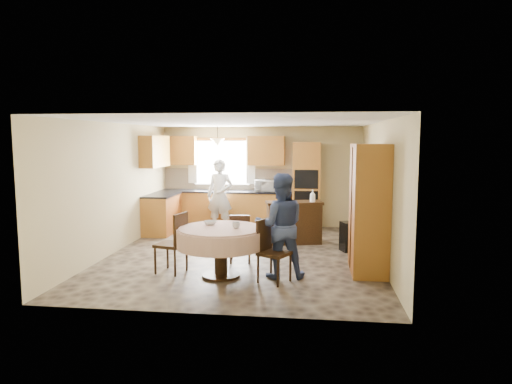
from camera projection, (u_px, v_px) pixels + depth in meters
The scene contains 36 objects.
floor at pixel (243, 255), 8.69m from camera, with size 5.00×6.00×0.01m, color #6C5E4C.
ceiling at pixel (243, 122), 8.40m from camera, with size 5.00×6.00×0.01m, color white.
wall_back at pixel (261, 177), 11.50m from camera, with size 5.00×0.02×2.50m, color tan.
wall_front at pixel (206, 216), 5.59m from camera, with size 5.00×0.02×2.50m, color tan.
wall_left at pixel (116, 188), 8.85m from camera, with size 0.02×6.00×2.50m, color tan.
wall_right at pixel (379, 191), 8.24m from camera, with size 0.02×6.00×2.50m, color tan.
window at pixel (222, 163), 11.57m from camera, with size 1.40×0.03×1.10m, color white.
curtain_left at pixel (192, 161), 11.60m from camera, with size 0.22×0.02×1.15m, color white.
curtain_right at pixel (251, 161), 11.42m from camera, with size 0.22×0.02×1.15m, color white.
base_cab_back at pixel (226, 210), 11.41m from camera, with size 3.30×0.60×0.88m, color #B98431.
counter_back at pixel (226, 191), 11.35m from camera, with size 3.30×0.64×0.04m, color black.
base_cab_left at pixel (162, 214), 10.68m from camera, with size 0.60×1.20×0.88m, color #B98431.
counter_left at pixel (161, 195), 10.63m from camera, with size 0.64×1.20×0.04m, color black.
backsplash at pixel (228, 179), 11.61m from camera, with size 3.30×0.02×0.55m, color beige.
wall_cab_left at pixel (180, 150), 11.52m from camera, with size 0.85×0.33×0.72m, color #B3812C.
wall_cab_right at pixel (266, 151), 11.25m from camera, with size 0.90×0.33×0.72m, color #B3812C.
wall_cab_side at pixel (155, 151), 10.53m from camera, with size 0.33×1.20×0.72m, color #B3812C.
oven_tower at pixel (306, 186), 11.08m from camera, with size 0.66×0.62×2.12m, color #B98431.
oven_upper at pixel (306, 179), 10.75m from camera, with size 0.56×0.01×0.45m, color black.
oven_lower at pixel (306, 200), 10.80m from camera, with size 0.56×0.01×0.45m, color black.
pendant at pixel (218, 142), 11.03m from camera, with size 0.36×0.36×0.18m, color beige.
sideboard at pixel (294, 224), 9.62m from camera, with size 1.17×0.48×0.83m, color #34200E.
space_heater at pixel (352, 236), 8.96m from camera, with size 0.42×0.30×0.58m, color black.
cupboard at pixel (369, 209), 7.47m from camera, with size 0.55×1.11×2.11m, color #B98431.
dining_table at pixel (221, 238), 7.25m from camera, with size 1.39×1.39×0.79m.
chair_left at pixel (175, 240), 7.45m from camera, with size 0.53×0.53×1.00m.
chair_back at pixel (240, 236), 8.07m from camera, with size 0.42×0.42×0.87m.
chair_right at pixel (270, 247), 7.01m from camera, with size 0.57×0.57×0.97m.
framed_picture at pixel (370, 169), 9.40m from camera, with size 0.06×0.57×0.47m.
microwave at pixel (265, 186), 11.16m from camera, with size 0.51×0.35×0.28m, color silver.
person_sink at pixel (220, 196), 10.78m from camera, with size 0.63×0.41×1.72m, color silver.
person_dining at pixel (280, 226), 7.19m from camera, with size 0.81×0.63×1.66m, color #354474.
bowl_sideboard at pixel (277, 203), 9.61m from camera, with size 0.23×0.23×0.06m, color #B2B2B2.
bottle_sideboard at pixel (313, 197), 9.50m from camera, with size 0.12×0.12×0.31m, color silver.
cup_table at pixel (236, 225), 7.17m from camera, with size 0.13×0.13×0.10m, color #B2B2B2.
bowl_table at pixel (210, 223), 7.46m from camera, with size 0.20×0.20×0.06m, color #B2B2B2.
Camera 1 is at (1.30, -8.40, 2.18)m, focal length 32.00 mm.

